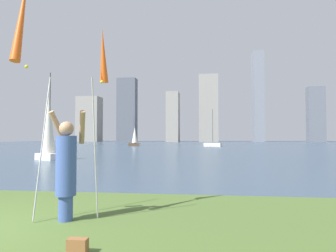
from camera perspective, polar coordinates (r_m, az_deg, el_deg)
ground at (r=55.28m, az=2.84°, el=-3.63°), size 120.00×138.00×0.12m
person at (r=5.73m, az=-18.26°, el=-7.03°), size 0.71×0.52×1.93m
kite_flag_left at (r=5.74m, az=-25.26°, el=17.17°), size 0.16×1.18×4.17m
kite_flag_right at (r=6.10m, az=-11.93°, el=11.71°), size 0.16×0.73×3.50m
bag at (r=4.29m, az=-16.35°, el=-20.46°), size 0.25×0.13×0.18m
sailboat_0 at (r=49.05m, az=8.26°, el=-3.28°), size 2.85×2.02×5.85m
sailboat_1 at (r=51.79m, az=-6.21°, el=-2.07°), size 2.03×1.33×5.14m
sailboat_3 at (r=21.17m, az=-21.16°, el=-0.45°), size 1.99×1.69×5.59m
skyline_tower_0 at (r=107.15m, az=-14.31°, el=1.22°), size 7.41×5.89×14.95m
skyline_tower_1 at (r=99.67m, az=-7.56°, el=2.94°), size 6.01×3.78×20.22m
skyline_tower_2 at (r=96.14m, az=0.93°, el=1.65°), size 3.79×6.35×15.38m
skyline_tower_3 at (r=99.43m, az=7.49°, el=3.29°), size 6.06×3.86×21.39m
skyline_tower_4 at (r=99.86m, az=16.25°, el=5.15°), size 3.09×5.94×27.71m
skyline_tower_5 at (r=105.20m, az=25.61°, el=1.96°), size 4.96×3.16×16.93m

